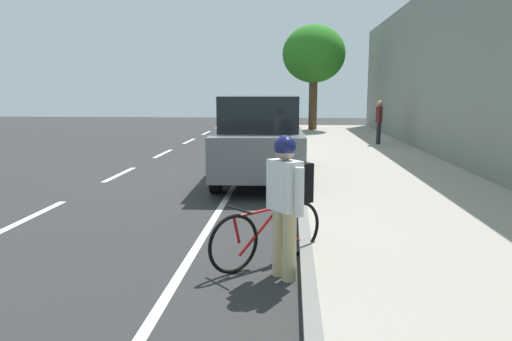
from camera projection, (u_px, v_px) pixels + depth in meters
The scene contains 13 objects.
ground at pixel (236, 179), 11.69m from camera, with size 56.05×56.05×0.00m, color #2F2F2F.
sidewalk at pixel (390, 178), 11.41m from camera, with size 4.12×35.03×0.13m, color #A89E92.
curb_edge at pixel (299, 177), 11.56m from camera, with size 0.16×35.03×0.13m, color gray.
lane_stripe_centre at pixel (120, 174), 12.28m from camera, with size 0.14×35.80×0.01m.
lane_stripe_bike_edge at pixel (239, 179), 11.68m from camera, with size 0.12×35.03×0.01m, color white.
building_facade at pixel (500, 62), 10.81m from camera, with size 0.50×35.03×5.48m, color gray.
parked_suv_grey_nearest at pixel (260, 137), 11.32m from camera, with size 2.07×4.75×1.99m.
parked_sedan_white_second at pixel (271, 129), 17.65m from camera, with size 1.88×4.42×1.52m.
parked_sedan_red_mid at pixel (275, 118), 25.14m from camera, with size 1.98×4.47×1.52m.
bicycle_at_curb at pixel (269, 234), 5.87m from camera, with size 1.31×1.22×0.76m.
cyclist_with_backpack at pixel (287, 193), 5.33m from camera, with size 0.53×0.55×1.62m.
street_tree_mid_block at pixel (314, 55), 24.72m from camera, with size 3.22×3.22×5.34m.
pedestrian_on_phone at pixel (379, 120), 18.16m from camera, with size 0.32×0.60×1.64m.
Camera 1 is at (1.32, -11.43, 2.08)m, focal length 33.82 mm.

